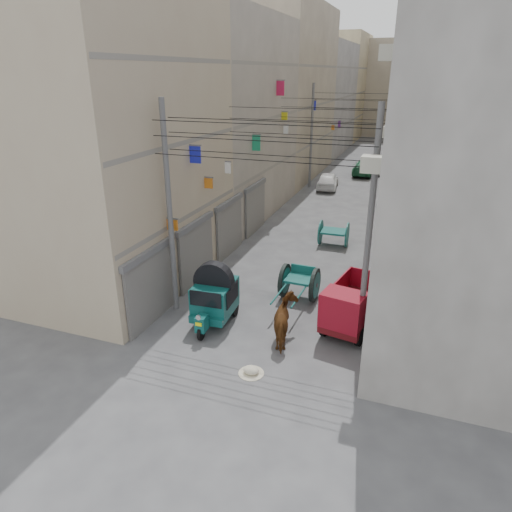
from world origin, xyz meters
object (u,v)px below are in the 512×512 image
at_px(auto_rickshaw, 214,296).
at_px(distant_car_green, 365,167).
at_px(mini_truck, 350,309).
at_px(feed_sack, 251,370).
at_px(second_cart, 334,233).
at_px(distant_car_white, 328,180).
at_px(distant_car_grey, 381,168).
at_px(horse, 286,322).
at_px(tonga_cart, 299,282).

relative_size(auto_rickshaw, distant_car_green, 0.57).
relative_size(mini_truck, feed_sack, 6.90).
xyz_separation_m(mini_truck, feed_sack, (-2.43, -3.60, -0.76)).
xyz_separation_m(second_cart, feed_sack, (-0.18, -12.21, -0.59)).
relative_size(distant_car_white, distant_car_green, 0.85).
height_order(mini_truck, second_cart, mini_truck).
xyz_separation_m(distant_car_white, distant_car_grey, (3.40, 7.37, -0.13)).
height_order(auto_rickshaw, distant_car_green, auto_rickshaw).
height_order(feed_sack, distant_car_green, distant_car_green).
height_order(distant_car_white, distant_car_green, distant_car_green).
bearing_deg(auto_rickshaw, second_cart, 71.34).
bearing_deg(distant_car_green, second_cart, 93.13).
height_order(auto_rickshaw, feed_sack, auto_rickshaw).
distance_m(auto_rickshaw, distant_car_white, 22.37).
bearing_deg(second_cart, horse, -89.56).
relative_size(tonga_cart, distant_car_grey, 0.97).
relative_size(tonga_cart, second_cart, 2.02).
relative_size(mini_truck, distant_car_grey, 1.07).
relative_size(feed_sack, horse, 0.27).
distance_m(distant_car_white, distant_car_green, 6.83).
bearing_deg(auto_rickshaw, distant_car_white, 87.34).
relative_size(auto_rickshaw, mini_truck, 0.76).
distance_m(auto_rickshaw, distant_car_green, 28.92).
relative_size(horse, distant_car_white, 0.49).
bearing_deg(auto_rickshaw, horse, -12.45).
xyz_separation_m(auto_rickshaw, distant_car_white, (-0.36, 22.37, -0.42)).
xyz_separation_m(tonga_cart, feed_sack, (-0.05, -5.52, -0.60)).
xyz_separation_m(second_cart, distant_car_grey, (0.44, 20.10, -0.18)).
relative_size(tonga_cart, distant_car_white, 0.80).
relative_size(mini_truck, horse, 1.84).
xyz_separation_m(mini_truck, second_cart, (-2.25, 8.61, -0.17)).
bearing_deg(distant_car_green, distant_car_white, 72.75).
bearing_deg(second_cart, tonga_cart, -92.47).
bearing_deg(feed_sack, second_cart, 89.17).
bearing_deg(mini_truck, feed_sack, -113.62).
xyz_separation_m(tonga_cart, horse, (0.45, -3.41, 0.07)).
distance_m(mini_truck, distant_car_green, 28.01).
bearing_deg(tonga_cart, distant_car_white, 100.06).
bearing_deg(horse, mini_truck, -159.36).
relative_size(tonga_cart, horse, 1.65).
relative_size(tonga_cart, feed_sack, 6.20).
xyz_separation_m(auto_rickshaw, horse, (2.93, -0.46, -0.28)).
xyz_separation_m(auto_rickshaw, tonga_cart, (2.48, 2.96, -0.35)).
bearing_deg(tonga_cart, second_cart, 90.70).
distance_m(auto_rickshaw, horse, 2.97).
bearing_deg(feed_sack, horse, 76.57).
bearing_deg(second_cart, distant_car_grey, 87.32).
distance_m(distant_car_grey, distant_car_green, 1.59).
distance_m(mini_truck, feed_sack, 4.41).
distance_m(tonga_cart, distant_car_green, 25.92).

